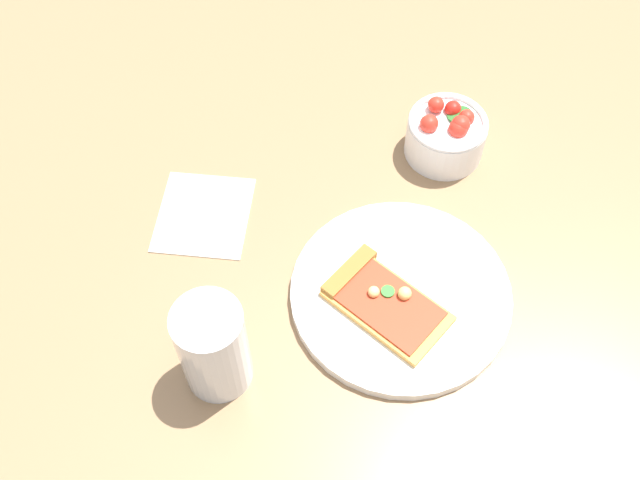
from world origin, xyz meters
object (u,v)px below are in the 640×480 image
(pizza_slice_main, at_px, (381,300))
(plate, at_px, (399,297))
(soda_glass, at_px, (214,349))
(paper_napkin, at_px, (204,214))
(salad_bowl, at_px, (446,134))

(pizza_slice_main, bearing_deg, plate, -44.56)
(plate, height_order, pizza_slice_main, pizza_slice_main)
(soda_glass, bearing_deg, pizza_slice_main, -46.75)
(soda_glass, xyz_separation_m, paper_napkin, (0.19, 0.11, -0.06))
(salad_bowl, bearing_deg, soda_glass, 158.56)
(plate, xyz_separation_m, pizza_slice_main, (-0.02, 0.02, 0.01))
(paper_napkin, bearing_deg, plate, -97.81)
(soda_glass, relative_size, paper_napkin, 1.01)
(pizza_slice_main, height_order, soda_glass, soda_glass)
(salad_bowl, bearing_deg, paper_napkin, 128.03)
(plate, distance_m, paper_napkin, 0.27)
(plate, height_order, salad_bowl, salad_bowl)
(plate, distance_m, salad_bowl, 0.24)
(plate, bearing_deg, soda_glass, 133.50)
(pizza_slice_main, distance_m, salad_bowl, 0.26)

